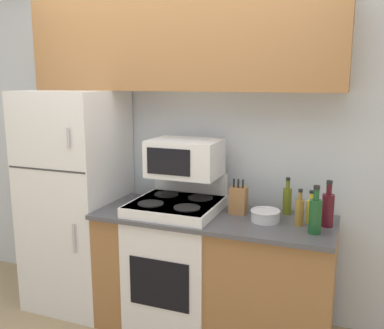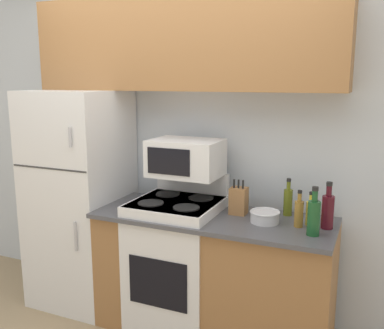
{
  "view_description": "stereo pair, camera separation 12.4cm",
  "coord_description": "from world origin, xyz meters",
  "px_view_note": "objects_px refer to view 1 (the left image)",
  "views": [
    {
      "loc": [
        1.23,
        -2.41,
        1.8
      ],
      "look_at": [
        0.19,
        0.27,
        1.23
      ],
      "focal_mm": 40.0,
      "sensor_mm": 36.0,
      "label": 1
    },
    {
      "loc": [
        1.34,
        -2.36,
        1.8
      ],
      "look_at": [
        0.19,
        0.27,
        1.23
      ],
      "focal_mm": 40.0,
      "sensor_mm": 36.0,
      "label": 2
    }
  ],
  "objects_px": {
    "stove": "(177,262)",
    "bottle_cooking_spray": "(311,211)",
    "refrigerator": "(77,200)",
    "bowl": "(265,215)",
    "bottle_wine_green": "(315,215)",
    "microwave": "(185,158)",
    "bottle_wine_red": "(328,209)",
    "bottle_vinegar": "(299,211)",
    "bottle_olive_oil": "(287,200)",
    "knife_block": "(238,200)"
  },
  "relations": [
    {
      "from": "stove",
      "to": "bottle_cooking_spray",
      "type": "bearing_deg",
      "value": 4.19
    },
    {
      "from": "refrigerator",
      "to": "bowl",
      "type": "xyz_separation_m",
      "value": [
        1.53,
        -0.05,
        0.06
      ]
    },
    {
      "from": "bowl",
      "to": "bottle_cooking_spray",
      "type": "distance_m",
      "value": 0.29
    },
    {
      "from": "stove",
      "to": "bottle_wine_green",
      "type": "xyz_separation_m",
      "value": [
        0.96,
        -0.11,
        0.51
      ]
    },
    {
      "from": "microwave",
      "to": "bottle_wine_red",
      "type": "xyz_separation_m",
      "value": [
        1.0,
        -0.06,
        -0.25
      ]
    },
    {
      "from": "bowl",
      "to": "bottle_wine_red",
      "type": "relative_size",
      "value": 0.66
    },
    {
      "from": "bottle_vinegar",
      "to": "bottle_olive_oil",
      "type": "relative_size",
      "value": 0.92
    },
    {
      "from": "bottle_wine_red",
      "to": "bottle_olive_oil",
      "type": "height_order",
      "value": "bottle_wine_red"
    },
    {
      "from": "refrigerator",
      "to": "bottle_wine_red",
      "type": "height_order",
      "value": "refrigerator"
    },
    {
      "from": "bottle_vinegar",
      "to": "refrigerator",
      "type": "bearing_deg",
      "value": 178.46
    },
    {
      "from": "knife_block",
      "to": "microwave",
      "type": "bearing_deg",
      "value": -179.94
    },
    {
      "from": "knife_block",
      "to": "bottle_vinegar",
      "type": "distance_m",
      "value": 0.44
    },
    {
      "from": "knife_block",
      "to": "bottle_wine_red",
      "type": "bearing_deg",
      "value": -5.82
    },
    {
      "from": "stove",
      "to": "microwave",
      "type": "height_order",
      "value": "microwave"
    },
    {
      "from": "refrigerator",
      "to": "bottle_cooking_spray",
      "type": "height_order",
      "value": "refrigerator"
    },
    {
      "from": "stove",
      "to": "bowl",
      "type": "height_order",
      "value": "stove"
    },
    {
      "from": "stove",
      "to": "bottle_wine_red",
      "type": "xyz_separation_m",
      "value": [
        1.03,
        0.05,
        0.51
      ]
    },
    {
      "from": "bowl",
      "to": "bottle_olive_oil",
      "type": "relative_size",
      "value": 0.77
    },
    {
      "from": "bottle_olive_oil",
      "to": "bottle_wine_red",
      "type": "bearing_deg",
      "value": -30.79
    },
    {
      "from": "bottle_vinegar",
      "to": "bottle_olive_oil",
      "type": "distance_m",
      "value": 0.24
    },
    {
      "from": "knife_block",
      "to": "bottle_wine_red",
      "type": "relative_size",
      "value": 0.82
    },
    {
      "from": "bottle_wine_red",
      "to": "bottle_wine_green",
      "type": "distance_m",
      "value": 0.17
    },
    {
      "from": "knife_block",
      "to": "bowl",
      "type": "height_order",
      "value": "knife_block"
    },
    {
      "from": "microwave",
      "to": "bottle_cooking_spray",
      "type": "height_order",
      "value": "microwave"
    },
    {
      "from": "bottle_wine_red",
      "to": "bottle_cooking_spray",
      "type": "bearing_deg",
      "value": 168.33
    },
    {
      "from": "refrigerator",
      "to": "bottle_cooking_spray",
      "type": "xyz_separation_m",
      "value": [
        1.81,
        0.02,
        0.11
      ]
    },
    {
      "from": "refrigerator",
      "to": "bottle_olive_oil",
      "type": "relative_size",
      "value": 6.62
    },
    {
      "from": "stove",
      "to": "bowl",
      "type": "distance_m",
      "value": 0.77
    },
    {
      "from": "bottle_wine_red",
      "to": "microwave",
      "type": "bearing_deg",
      "value": 176.53
    },
    {
      "from": "bottle_vinegar",
      "to": "bottle_wine_green",
      "type": "xyz_separation_m",
      "value": [
        0.11,
        -0.12,
        0.02
      ]
    },
    {
      "from": "bottle_cooking_spray",
      "to": "bottle_wine_red",
      "type": "bearing_deg",
      "value": -11.67
    },
    {
      "from": "bowl",
      "to": "bottle_wine_green",
      "type": "bearing_deg",
      "value": -19.55
    },
    {
      "from": "bottle_wine_green",
      "to": "bottle_olive_oil",
      "type": "bearing_deg",
      "value": 123.65
    },
    {
      "from": "bowl",
      "to": "bottle_wine_red",
      "type": "distance_m",
      "value": 0.4
    },
    {
      "from": "bottle_cooking_spray",
      "to": "refrigerator",
      "type": "bearing_deg",
      "value": -179.38
    },
    {
      "from": "bottle_wine_red",
      "to": "bottle_vinegar",
      "type": "bearing_deg",
      "value": -165.33
    },
    {
      "from": "microwave",
      "to": "bowl",
      "type": "relative_size",
      "value": 2.51
    },
    {
      "from": "stove",
      "to": "refrigerator",
      "type": "bearing_deg",
      "value": 176.91
    },
    {
      "from": "bottle_olive_oil",
      "to": "stove",
      "type": "bearing_deg",
      "value": -164.1
    },
    {
      "from": "stove",
      "to": "bottle_wine_red",
      "type": "relative_size",
      "value": 3.71
    },
    {
      "from": "refrigerator",
      "to": "microwave",
      "type": "distance_m",
      "value": 0.99
    },
    {
      "from": "bottle_wine_red",
      "to": "bottle_vinegar",
      "type": "distance_m",
      "value": 0.18
    },
    {
      "from": "bowl",
      "to": "bottle_vinegar",
      "type": "distance_m",
      "value": 0.22
    },
    {
      "from": "stove",
      "to": "knife_block",
      "type": "relative_size",
      "value": 4.51
    },
    {
      "from": "refrigerator",
      "to": "bottle_olive_oil",
      "type": "xyz_separation_m",
      "value": [
        1.64,
        0.16,
        0.12
      ]
    },
    {
      "from": "refrigerator",
      "to": "stove",
      "type": "xyz_separation_m",
      "value": [
        0.89,
        -0.05,
        -0.37
      ]
    },
    {
      "from": "bottle_olive_oil",
      "to": "bottle_cooking_spray",
      "type": "relative_size",
      "value": 1.18
    },
    {
      "from": "microwave",
      "to": "bowl",
      "type": "distance_m",
      "value": 0.71
    },
    {
      "from": "microwave",
      "to": "bottle_vinegar",
      "type": "distance_m",
      "value": 0.88
    },
    {
      "from": "bottle_vinegar",
      "to": "bottle_wine_green",
      "type": "height_order",
      "value": "bottle_wine_green"
    }
  ]
}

